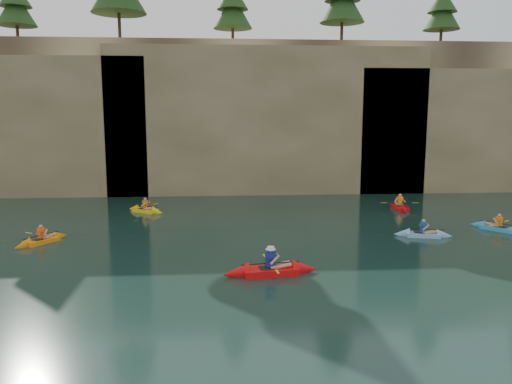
{
  "coord_description": "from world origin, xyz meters",
  "views": [
    {
      "loc": [
        -1.69,
        -15.56,
        6.1
      ],
      "look_at": [
        -0.26,
        4.06,
        3.0
      ],
      "focal_mm": 35.0,
      "sensor_mm": 36.0,
      "label": 1
    }
  ],
  "objects": [
    {
      "name": "kayaker_blue_east",
      "position": [
        12.96,
        9.11,
        0.14
      ],
      "size": [
        2.36,
        2.96,
        1.11
      ],
      "rotation": [
        0.0,
        0.0,
        2.18
      ],
      "color": "#3B97C9",
      "rests_on": "ground"
    },
    {
      "name": "cliff_slab_center",
      "position": [
        2.0,
        22.6,
        5.7
      ],
      "size": [
        24.0,
        2.4,
        11.4
      ],
      "primitive_type": "cube",
      "color": "#98835C",
      "rests_on": "ground"
    },
    {
      "name": "kayaker_orange",
      "position": [
        -10.2,
        8.21,
        0.14
      ],
      "size": [
        2.16,
        2.82,
        1.11
      ],
      "rotation": [
        0.0,
        0.0,
        1.0
      ],
      "color": "orange",
      "rests_on": "ground"
    },
    {
      "name": "sea_cave_center",
      "position": [
        -4.0,
        21.95,
        1.6
      ],
      "size": [
        3.5,
        1.0,
        3.2
      ],
      "primitive_type": "cube",
      "color": "black",
      "rests_on": "ground"
    },
    {
      "name": "kayaker_ltblue_near",
      "position": [
        8.42,
        8.06,
        0.14
      ],
      "size": [
        2.92,
        2.18,
        1.12
      ],
      "rotation": [
        0.0,
        0.0,
        -0.24
      ],
      "color": "#88B5E4",
      "rests_on": "ground"
    },
    {
      "name": "main_kayaker",
      "position": [
        0.2,
        2.67,
        0.18
      ],
      "size": [
        3.77,
        2.48,
        1.37
      ],
      "rotation": [
        0.0,
        0.0,
        0.13
      ],
      "color": "red",
      "rests_on": "ground"
    },
    {
      "name": "kayaker_yellow",
      "position": [
        -6.36,
        15.45,
        0.14
      ],
      "size": [
        2.69,
        2.18,
        1.15
      ],
      "rotation": [
        0.0,
        0.0,
        -0.61
      ],
      "color": "yellow",
      "rests_on": "ground"
    },
    {
      "name": "ground",
      "position": [
        0.0,
        0.0,
        0.0
      ],
      "size": [
        160.0,
        160.0,
        0.0
      ],
      "primitive_type": "plane",
      "color": "black",
      "rests_on": "ground"
    },
    {
      "name": "kayaker_red_far",
      "position": [
        9.87,
        15.3,
        0.15
      ],
      "size": [
        2.45,
        3.45,
        1.25
      ],
      "rotation": [
        0.0,
        0.0,
        1.47
      ],
      "color": "red",
      "rests_on": "ground"
    },
    {
      "name": "cliff",
      "position": [
        0.0,
        30.0,
        6.0
      ],
      "size": [
        70.0,
        16.0,
        12.0
      ],
      "primitive_type": "cube",
      "color": "tan",
      "rests_on": "ground"
    },
    {
      "name": "sea_cave_east",
      "position": [
        10.0,
        21.95,
        2.25
      ],
      "size": [
        5.0,
        1.0,
        4.5
      ],
      "primitive_type": "cube",
      "color": "black",
      "rests_on": "ground"
    }
  ]
}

